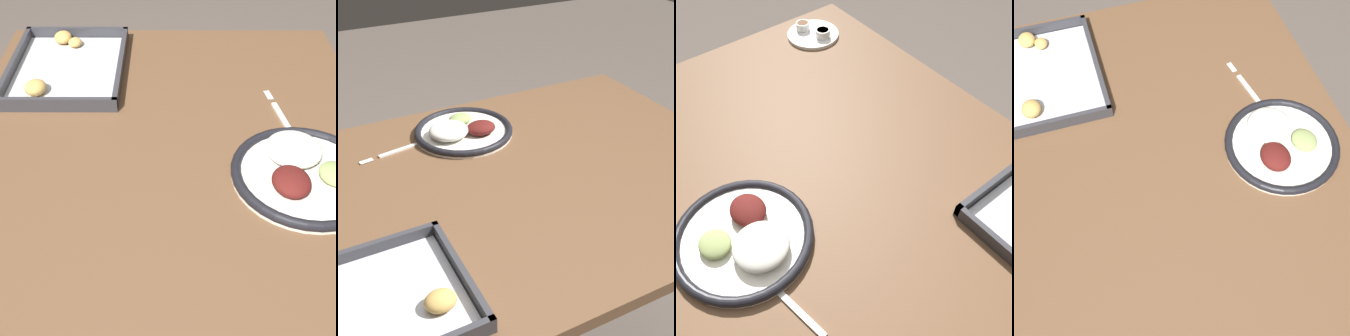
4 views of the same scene
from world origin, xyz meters
The scene contains 5 objects.
ground_plane centered at (0.00, 0.00, 0.00)m, with size 8.00×8.00×0.00m, color #564C44.
dining_table centered at (0.00, 0.00, 0.63)m, with size 1.26×0.89×0.73m.
dinner_plate centered at (0.01, -0.25, 0.74)m, with size 0.28×0.28×0.05m.
fork centered at (0.19, -0.25, 0.73)m, with size 0.22×0.05×0.00m.
baking_tray centered at (0.40, 0.26, 0.74)m, with size 0.36×0.28×0.04m.
Camera 4 is at (-0.54, 0.17, 1.67)m, focal length 50.00 mm.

